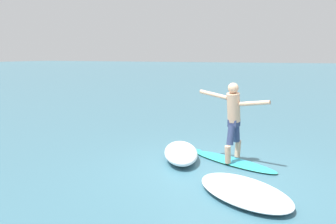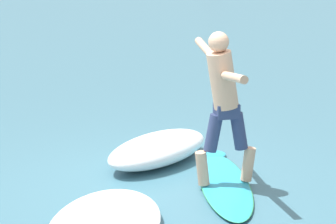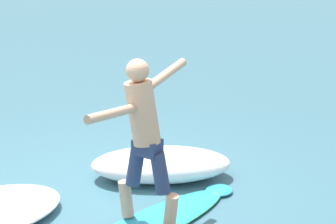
{
  "view_description": "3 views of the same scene",
  "coord_description": "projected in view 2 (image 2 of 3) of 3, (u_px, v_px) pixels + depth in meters",
  "views": [
    {
      "loc": [
        -6.36,
        -1.77,
        2.41
      ],
      "look_at": [
        1.03,
        1.48,
        1.0
      ],
      "focal_mm": 35.0,
      "sensor_mm": 36.0,
      "label": 1
    },
    {
      "loc": [
        -3.61,
        -7.69,
        3.26
      ],
      "look_at": [
        0.39,
        0.52,
        0.76
      ],
      "focal_mm": 85.0,
      "sensor_mm": 36.0,
      "label": 2
    },
    {
      "loc": [
        3.64,
        -6.94,
        4.12
      ],
      "look_at": [
        0.34,
        1.33,
        0.67
      ],
      "focal_mm": 85.0,
      "sensor_mm": 36.0,
      "label": 3
    }
  ],
  "objects": [
    {
      "name": "ground_plane",
      "position": [
        157.0,
        191.0,
        9.05
      ],
      "size": [
        200.0,
        200.0,
        0.0
      ],
      "primitive_type": "plane",
      "color": "#3C6C7E"
    },
    {
      "name": "surfboard",
      "position": [
        225.0,
        184.0,
        9.19
      ],
      "size": [
        1.38,
        2.36,
        0.2
      ],
      "color": "#2BA5C8",
      "rests_on": "ground"
    },
    {
      "name": "surfer",
      "position": [
        223.0,
        96.0,
        8.86
      ],
      "size": [
        0.74,
        1.62,
        1.76
      ],
      "color": "tan",
      "rests_on": "surfboard"
    },
    {
      "name": "wave_foam_at_tail",
      "position": [
        105.0,
        224.0,
        7.9
      ],
      "size": [
        1.96,
        2.18,
        0.19
      ],
      "color": "white",
      "rests_on": "ground"
    },
    {
      "name": "wave_foam_at_nose",
      "position": [
        158.0,
        149.0,
        9.96
      ],
      "size": [
        1.8,
        1.37,
        0.36
      ],
      "color": "white",
      "rests_on": "ground"
    }
  ]
}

